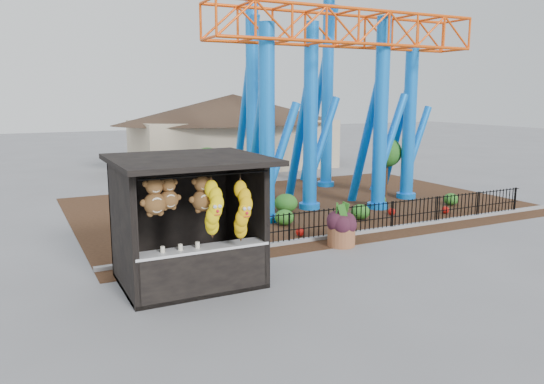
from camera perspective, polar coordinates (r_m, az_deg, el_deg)
name	(u,v)px	position (r m, az deg, el deg)	size (l,w,h in m)	color
ground	(318,278)	(13.59, 4.97, -9.17)	(120.00, 120.00, 0.00)	slate
mulch_bed	(300,205)	(22.20, 2.99, -1.40)	(18.00, 12.00, 0.02)	#331E11
curb	(373,231)	(18.12, 10.83, -4.11)	(18.00, 0.18, 0.12)	gray
prize_booth	(190,224)	(12.72, -8.80, -3.38)	(3.50, 3.40, 3.12)	black
picket_fence	(395,215)	(18.57, 13.08, -2.45)	(12.20, 0.06, 1.00)	black
roller_coaster	(322,48)	(22.58, 5.41, 15.18)	(11.00, 6.37, 10.82)	#0D75ED
terracotta_planter	(341,236)	(16.34, 7.46, -4.73)	(0.84, 0.84, 0.61)	#955836
planter_foliage	(342,216)	(16.19, 7.52, -2.60)	(0.70, 0.70, 0.64)	#311320
potted_plant	(344,226)	(17.00, 7.73, -3.66)	(0.79, 0.69, 0.88)	#24581A
landscaping	(335,207)	(20.54, 6.75, -1.56)	(8.54, 3.97, 0.73)	#26601C
pavilion	(233,119)	(33.45, -4.21, 7.83)	(15.00, 15.00, 4.80)	#BFAD8C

